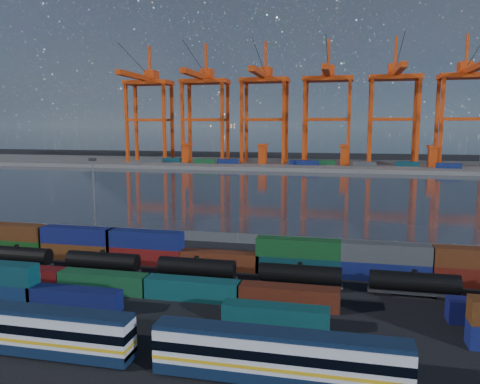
# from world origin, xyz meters

# --- Properties ---
(ground) EXTENTS (700.00, 700.00, 0.00)m
(ground) POSITION_xyz_m (0.00, 0.00, 0.00)
(ground) COLOR black
(ground) RESTS_ON ground
(harbor_water) EXTENTS (700.00, 700.00, 0.00)m
(harbor_water) POSITION_xyz_m (0.00, 105.00, 0.01)
(harbor_water) COLOR #29303B
(harbor_water) RESTS_ON ground
(far_quay) EXTENTS (700.00, 70.00, 2.00)m
(far_quay) POSITION_xyz_m (0.00, 210.00, 1.00)
(far_quay) COLOR #514F4C
(far_quay) RESTS_ON ground
(distant_mountains) EXTENTS (2470.00, 1100.00, 520.00)m
(distant_mountains) POSITION_xyz_m (63.02, 1600.00, 220.29)
(distant_mountains) COLOR #1E2630
(distant_mountains) RESTS_ON ground
(passenger_train) EXTENTS (75.20, 2.86, 4.91)m
(passenger_train) POSITION_xyz_m (-10.99, -21.04, 2.47)
(passenger_train) COLOR silver
(passenger_train) RESTS_ON ground
(container_row_south) EXTENTS (139.45, 2.50, 5.33)m
(container_row_south) POSITION_xyz_m (-4.41, -9.41, 2.22)
(container_row_south) COLOR #404345
(container_row_south) RESTS_ON ground
(container_row_mid) EXTENTS (141.41, 2.60, 2.77)m
(container_row_mid) POSITION_xyz_m (1.79, -2.92, 1.39)
(container_row_mid) COLOR #484A4E
(container_row_mid) RESTS_ON ground
(container_row_north) EXTENTS (129.07, 2.66, 5.67)m
(container_row_north) POSITION_xyz_m (-6.84, 10.98, 2.59)
(container_row_north) COLOR navy
(container_row_north) RESTS_ON ground
(tanker_string) EXTENTS (105.17, 2.61, 3.74)m
(tanker_string) POSITION_xyz_m (-1.00, 4.62, 1.88)
(tanker_string) COLOR black
(tanker_string) RESTS_ON ground
(waterfront_fence) EXTENTS (160.12, 0.12, 2.20)m
(waterfront_fence) POSITION_xyz_m (-0.00, 28.00, 1.00)
(waterfront_fence) COLOR #595B5E
(waterfront_fence) RESTS_ON ground
(yard_light_mast) EXTENTS (1.60, 0.40, 16.60)m
(yard_light_mast) POSITION_xyz_m (-30.00, 26.00, 9.30)
(yard_light_mast) COLOR slate
(yard_light_mast) RESTS_ON ground
(gantry_cranes) EXTENTS (201.95, 51.74, 70.07)m
(gantry_cranes) POSITION_xyz_m (-7.50, 203.14, 42.95)
(gantry_cranes) COLOR red
(gantry_cranes) RESTS_ON ground
(quay_containers) EXTENTS (172.58, 10.99, 2.60)m
(quay_containers) POSITION_xyz_m (-11.00, 195.46, 3.30)
(quay_containers) COLOR navy
(quay_containers) RESTS_ON far_quay
(straddle_carriers) EXTENTS (140.00, 7.00, 11.10)m
(straddle_carriers) POSITION_xyz_m (-2.50, 200.00, 7.82)
(straddle_carriers) COLOR red
(straddle_carriers) RESTS_ON far_quay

